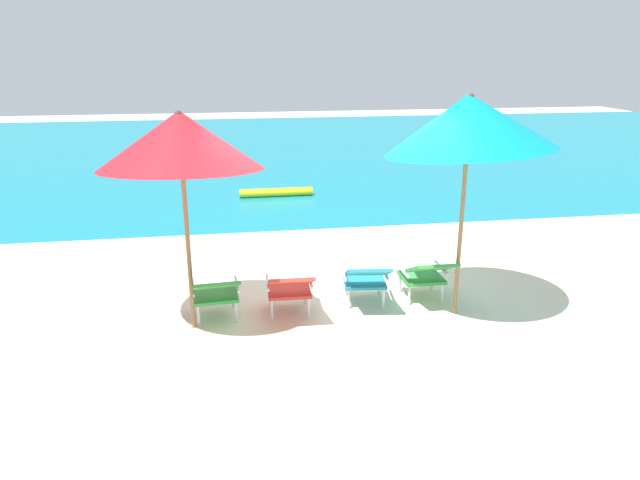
{
  "coord_description": "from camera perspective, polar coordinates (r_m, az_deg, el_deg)",
  "views": [
    {
      "loc": [
        -1.15,
        -6.74,
        3.09
      ],
      "look_at": [
        0.0,
        0.3,
        0.75
      ],
      "focal_mm": 32.76,
      "sensor_mm": 36.0,
      "label": 1
    }
  ],
  "objects": [
    {
      "name": "lounge_chair_near_left",
      "position": [
        6.96,
        -2.96,
        -4.56
      ],
      "size": [
        0.57,
        0.89,
        0.68
      ],
      "color": "red",
      "rests_on": "ground_plane"
    },
    {
      "name": "ocean_band",
      "position": [
        19.21,
        -5.79,
        8.81
      ],
      "size": [
        40.0,
        18.0,
        0.01
      ],
      "primitive_type": "cube",
      "color": "teal",
      "rests_on": "ground_plane"
    },
    {
      "name": "swim_buoy",
      "position": [
        12.89,
        -4.3,
        4.68
      ],
      "size": [
        1.6,
        0.18,
        0.18
      ],
      "primitive_type": "cylinder",
      "rotation": [
        0.0,
        1.57,
        0.0
      ],
      "color": "yellow",
      "rests_on": "ocean_band"
    },
    {
      "name": "beach_umbrella_left",
      "position": [
        6.39,
        -13.49,
        9.43
      ],
      "size": [
        2.0,
        2.04,
        2.55
      ],
      "color": "olive",
      "rests_on": "ground_plane"
    },
    {
      "name": "lounge_chair_near_right",
      "position": [
        7.24,
        4.53,
        -3.67
      ],
      "size": [
        0.64,
        0.93,
        0.68
      ],
      "color": "teal",
      "rests_on": "ground_plane"
    },
    {
      "name": "beach_umbrella_right",
      "position": [
        6.79,
        14.36,
        11.01
      ],
      "size": [
        2.73,
        2.73,
        2.72
      ],
      "color": "olive",
      "rests_on": "ground_plane"
    },
    {
      "name": "ground_plane",
      "position": [
        11.23,
        -3.04,
        2.16
      ],
      "size": [
        40.0,
        40.0,
        0.0
      ],
      "primitive_type": "plane",
      "color": "beige"
    },
    {
      "name": "lounge_chair_far_right",
      "position": [
        7.47,
        10.34,
        -3.22
      ],
      "size": [
        0.55,
        0.88,
        0.68
      ],
      "color": "#338E3D",
      "rests_on": "ground_plane"
    },
    {
      "name": "lounge_chair_far_left",
      "position": [
        6.93,
        -10.12,
        -4.93
      ],
      "size": [
        0.59,
        0.91,
        0.68
      ],
      "color": "#338E3D",
      "rests_on": "ground_plane"
    }
  ]
}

